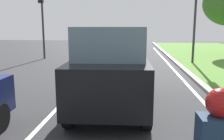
% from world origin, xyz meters
% --- Properties ---
extents(ground_plane, '(60.00, 60.00, 0.00)m').
position_xyz_m(ground_plane, '(0.00, 14.00, 0.00)').
color(ground_plane, '#2D2D30').
extents(lane_line_center, '(0.12, 32.00, 0.01)m').
position_xyz_m(lane_line_center, '(-0.70, 14.00, 0.00)').
color(lane_line_center, silver).
rests_on(lane_line_center, ground).
extents(lane_line_right_edge, '(0.12, 32.00, 0.01)m').
position_xyz_m(lane_line_right_edge, '(3.60, 14.00, 0.00)').
color(lane_line_right_edge, silver).
rests_on(lane_line_right_edge, ground).
extents(curb_right, '(0.24, 48.00, 0.12)m').
position_xyz_m(curb_right, '(4.10, 14.00, 0.06)').
color(curb_right, '#9E9B93').
rests_on(curb_right, ground).
extents(car_suv_ahead, '(2.09, 4.56, 2.28)m').
position_xyz_m(car_suv_ahead, '(0.82, 9.74, 1.17)').
color(car_suv_ahead, black).
rests_on(car_suv_ahead, ground).
extents(traffic_light_near_right, '(0.32, 0.50, 5.22)m').
position_xyz_m(traffic_light_near_right, '(5.13, 18.48, 3.54)').
color(traffic_light_near_right, '#2D2D2D').
rests_on(traffic_light_near_right, ground).
extents(traffic_light_overhead_left, '(0.32, 0.50, 5.03)m').
position_xyz_m(traffic_light_overhead_left, '(-5.03, 19.98, 3.41)').
color(traffic_light_overhead_left, '#2D2D2D').
rests_on(traffic_light_overhead_left, ground).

